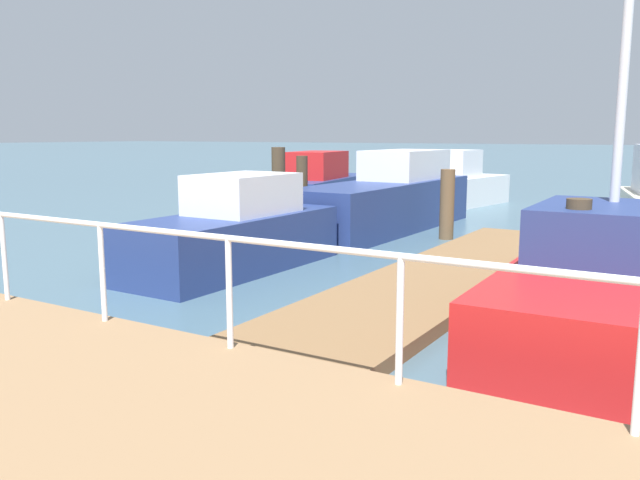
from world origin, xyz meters
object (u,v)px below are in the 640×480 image
Objects in this scene: moored_boat_0 at (389,199)px; moored_boat_3 at (608,278)px; moored_boat_5 at (320,182)px; moored_boat_2 at (235,233)px; moored_boat_4 at (462,186)px.

moored_boat_3 is (-6.05, -5.96, -0.19)m from moored_boat_0.
moored_boat_2 is at bearing -155.66° from moored_boat_5.
moored_boat_5 is (11.53, 5.22, -0.00)m from moored_boat_2.
moored_boat_2 is 12.28m from moored_boat_4.
moored_boat_5 is at bearing 24.34° from moored_boat_2.
moored_boat_0 is 8.49m from moored_boat_3.
moored_boat_0 is 7.79m from moored_boat_5.
moored_boat_4 is at bearing 2.64° from moored_boat_0.
moored_boat_4 is at bearing 0.42° from moored_boat_2.
moored_boat_4 is (12.28, 0.09, 0.02)m from moored_boat_2.
moored_boat_0 is 6.34m from moored_boat_4.
moored_boat_0 is at bearing -135.88° from moored_boat_5.
moored_boat_5 is at bearing 44.12° from moored_boat_0.
moored_boat_3 is 16.28m from moored_boat_5.
moored_boat_3 is (-0.10, -6.16, -0.08)m from moored_boat_2.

